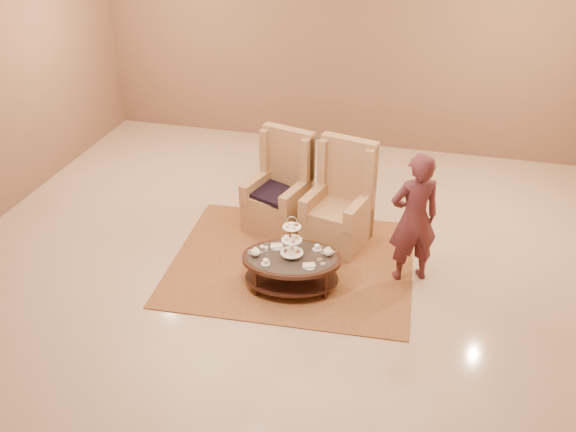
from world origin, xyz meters
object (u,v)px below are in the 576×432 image
(person, at_px, (414,219))
(armchair_right, at_px, (340,209))
(armchair_left, at_px, (281,195))
(tea_table, at_px, (292,262))

(person, bearing_deg, armchair_right, -59.39)
(armchair_left, bearing_deg, person, -8.87)
(armchair_right, height_order, person, person)
(armchair_left, relative_size, person, 0.82)
(armchair_left, bearing_deg, armchair_right, 3.00)
(tea_table, relative_size, armchair_right, 0.93)
(armchair_left, xyz_separation_m, armchair_right, (0.81, -0.18, 0.01))
(armchair_left, relative_size, armchair_right, 0.98)
(tea_table, distance_m, armchair_right, 1.18)
(tea_table, distance_m, armchair_left, 1.40)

